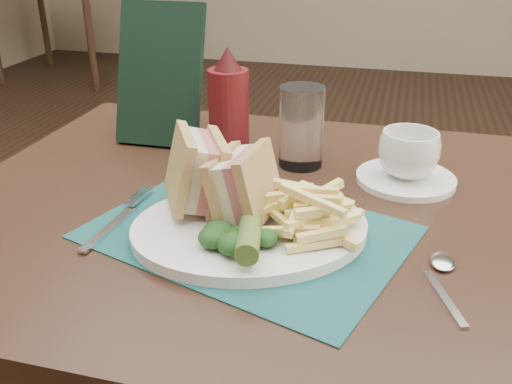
{
  "coord_description": "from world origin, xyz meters",
  "views": [
    {
      "loc": [
        0.18,
        -1.21,
        1.12
      ],
      "look_at": [
        0.01,
        -0.57,
        0.8
      ],
      "focal_mm": 40.0,
      "sensor_mm": 36.0,
      "label": 1
    }
  ],
  "objects_px": {
    "ketchup_bottle": "(229,105)",
    "check_presenter": "(160,75)",
    "plate": "(250,228)",
    "sandwich_half_b": "(228,182)",
    "placemat": "(248,232)",
    "table_bg_left": "(65,27)",
    "drinking_glass": "(301,127)",
    "sandwich_half_a": "(180,171)",
    "saucer": "(405,179)",
    "coffee_cup": "(409,154)"
  },
  "relations": [
    {
      "from": "table_bg_left",
      "to": "check_presenter",
      "type": "xyz_separation_m",
      "value": [
        2.09,
        -2.96,
        0.49
      ]
    },
    {
      "from": "plate",
      "to": "saucer",
      "type": "bearing_deg",
      "value": 25.54
    },
    {
      "from": "saucer",
      "to": "ketchup_bottle",
      "type": "height_order",
      "value": "ketchup_bottle"
    },
    {
      "from": "placemat",
      "to": "table_bg_left",
      "type": "bearing_deg",
      "value": 125.64
    },
    {
      "from": "saucer",
      "to": "ketchup_bottle",
      "type": "bearing_deg",
      "value": 175.51
    },
    {
      "from": "sandwich_half_a",
      "to": "sandwich_half_b",
      "type": "height_order",
      "value": "sandwich_half_a"
    },
    {
      "from": "sandwich_half_a",
      "to": "saucer",
      "type": "xyz_separation_m",
      "value": [
        0.29,
        0.2,
        -0.06
      ]
    },
    {
      "from": "ketchup_bottle",
      "to": "drinking_glass",
      "type": "bearing_deg",
      "value": 1.22
    },
    {
      "from": "table_bg_left",
      "to": "drinking_glass",
      "type": "bearing_deg",
      "value": -52.01
    },
    {
      "from": "plate",
      "to": "coffee_cup",
      "type": "xyz_separation_m",
      "value": [
        0.19,
        0.22,
        0.04
      ]
    },
    {
      "from": "sandwich_half_a",
      "to": "table_bg_left",
      "type": "bearing_deg",
      "value": 95.83
    },
    {
      "from": "table_bg_left",
      "to": "sandwich_half_b",
      "type": "xyz_separation_m",
      "value": [
        2.3,
        -3.24,
        0.44
      ]
    },
    {
      "from": "table_bg_left",
      "to": "saucer",
      "type": "xyz_separation_m",
      "value": [
        2.52,
        -3.03,
        0.38
      ]
    },
    {
      "from": "placemat",
      "to": "plate",
      "type": "distance_m",
      "value": 0.01
    },
    {
      "from": "sandwich_half_b",
      "to": "coffee_cup",
      "type": "bearing_deg",
      "value": 50.19
    },
    {
      "from": "coffee_cup",
      "to": "drinking_glass",
      "type": "relative_size",
      "value": 0.7
    },
    {
      "from": "ketchup_bottle",
      "to": "sandwich_half_a",
      "type": "bearing_deg",
      "value": -89.38
    },
    {
      "from": "sandwich_half_b",
      "to": "coffee_cup",
      "type": "relative_size",
      "value": 1.05
    },
    {
      "from": "table_bg_left",
      "to": "plate",
      "type": "relative_size",
      "value": 3.0
    },
    {
      "from": "drinking_glass",
      "to": "ketchup_bottle",
      "type": "distance_m",
      "value": 0.12
    },
    {
      "from": "table_bg_left",
      "to": "ketchup_bottle",
      "type": "xyz_separation_m",
      "value": [
        2.23,
        -3.01,
        0.47
      ]
    },
    {
      "from": "saucer",
      "to": "coffee_cup",
      "type": "height_order",
      "value": "coffee_cup"
    },
    {
      "from": "saucer",
      "to": "check_presenter",
      "type": "bearing_deg",
      "value": 169.7
    },
    {
      "from": "coffee_cup",
      "to": "table_bg_left",
      "type": "bearing_deg",
      "value": 129.69
    },
    {
      "from": "plate",
      "to": "drinking_glass",
      "type": "height_order",
      "value": "drinking_glass"
    },
    {
      "from": "table_bg_left",
      "to": "drinking_glass",
      "type": "relative_size",
      "value": 6.92
    },
    {
      "from": "sandwich_half_b",
      "to": "ketchup_bottle",
      "type": "distance_m",
      "value": 0.24
    },
    {
      "from": "ketchup_bottle",
      "to": "check_presenter",
      "type": "distance_m",
      "value": 0.15
    },
    {
      "from": "placemat",
      "to": "saucer",
      "type": "height_order",
      "value": "saucer"
    },
    {
      "from": "placemat",
      "to": "ketchup_bottle",
      "type": "relative_size",
      "value": 2.07
    },
    {
      "from": "check_presenter",
      "to": "saucer",
      "type": "bearing_deg",
      "value": -11.29
    },
    {
      "from": "plate",
      "to": "sandwich_half_b",
      "type": "height_order",
      "value": "sandwich_half_b"
    },
    {
      "from": "sandwich_half_b",
      "to": "coffee_cup",
      "type": "xyz_separation_m",
      "value": [
        0.22,
        0.2,
        -0.02
      ]
    },
    {
      "from": "table_bg_left",
      "to": "saucer",
      "type": "relative_size",
      "value": 6.0
    },
    {
      "from": "placemat",
      "to": "check_presenter",
      "type": "bearing_deg",
      "value": 129.42
    },
    {
      "from": "plate",
      "to": "sandwich_half_a",
      "type": "height_order",
      "value": "sandwich_half_a"
    },
    {
      "from": "saucer",
      "to": "ketchup_bottle",
      "type": "distance_m",
      "value": 0.3
    },
    {
      "from": "saucer",
      "to": "drinking_glass",
      "type": "distance_m",
      "value": 0.18
    },
    {
      "from": "placemat",
      "to": "sandwich_half_a",
      "type": "xyz_separation_m",
      "value": [
        -0.1,
        0.01,
        0.07
      ]
    },
    {
      "from": "coffee_cup",
      "to": "placemat",
      "type": "bearing_deg",
      "value": -131.99
    },
    {
      "from": "plate",
      "to": "coffee_cup",
      "type": "bearing_deg",
      "value": 25.54
    },
    {
      "from": "plate",
      "to": "sandwich_half_b",
      "type": "xyz_separation_m",
      "value": [
        -0.03,
        0.01,
        0.06
      ]
    },
    {
      "from": "table_bg_left",
      "to": "drinking_glass",
      "type": "xyz_separation_m",
      "value": [
        2.35,
        -3.01,
        0.44
      ]
    },
    {
      "from": "plate",
      "to": "drinking_glass",
      "type": "distance_m",
      "value": 0.25
    },
    {
      "from": "check_presenter",
      "to": "drinking_glass",
      "type": "bearing_deg",
      "value": -12.43
    },
    {
      "from": "plate",
      "to": "ketchup_bottle",
      "type": "distance_m",
      "value": 0.27
    },
    {
      "from": "sandwich_half_a",
      "to": "check_presenter",
      "type": "bearing_deg",
      "value": 88.66
    },
    {
      "from": "sandwich_half_b",
      "to": "ketchup_bottle",
      "type": "xyz_separation_m",
      "value": [
        -0.07,
        0.23,
        0.03
      ]
    },
    {
      "from": "plate",
      "to": "drinking_glass",
      "type": "relative_size",
      "value": 2.31
    },
    {
      "from": "sandwich_half_b",
      "to": "saucer",
      "type": "xyz_separation_m",
      "value": [
        0.22,
        0.2,
        -0.06
      ]
    }
  ]
}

